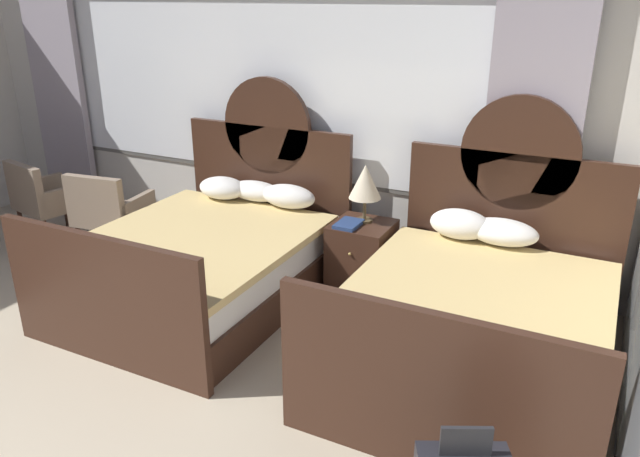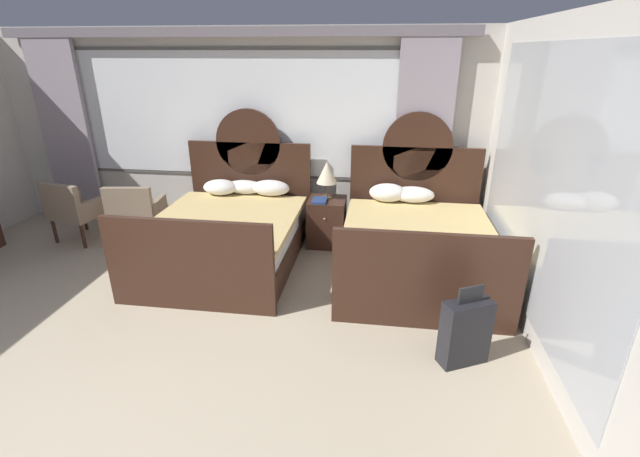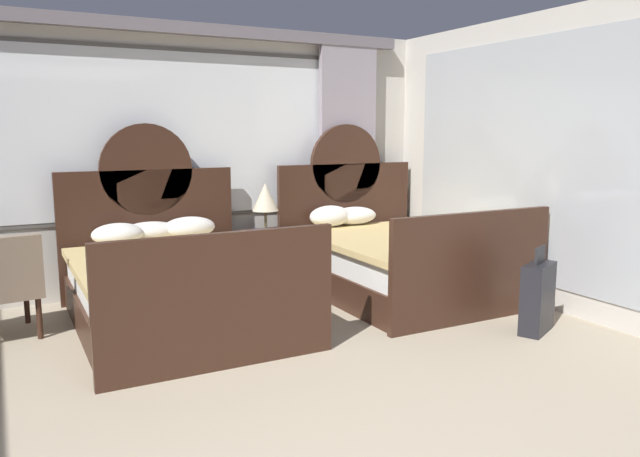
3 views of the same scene
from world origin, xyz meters
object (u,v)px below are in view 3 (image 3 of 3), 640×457
Objects in this scene: bed_near_mirror at (396,258)px; nightstand_between_beds at (269,261)px; book_on_nightstand at (265,232)px; table_lamp_on_nightstand at (265,198)px; suitcase_on_floor at (538,298)px; bed_near_window at (178,284)px.

bed_near_mirror is 3.55× the size of nightstand_between_beds.
bed_near_mirror is 8.48× the size of book_on_nightstand.
bed_near_mirror is 4.54× the size of table_lamp_on_nightstand.
suitcase_on_floor is (1.42, -2.28, -0.67)m from table_lamp_on_nightstand.
bed_near_window is 1.29m from nightstand_between_beds.
book_on_nightstand is at bearing 125.11° from suitcase_on_floor.
nightstand_between_beds is 1.28× the size of table_lamp_on_nightstand.
bed_near_mirror is at bearing 100.84° from suitcase_on_floor.
suitcase_on_floor is (1.50, -2.13, -0.35)m from book_on_nightstand.
table_lamp_on_nightstand is (-0.01, 0.06, 0.65)m from nightstand_between_beds.
bed_near_mirror is 1.61m from suitcase_on_floor.
nightstand_between_beds is 0.65m from table_lamp_on_nightstand.
bed_near_window reaches higher than table_lamp_on_nightstand.
bed_near_window is 2.99m from suitcase_on_floor.
bed_near_window is 8.48× the size of book_on_nightstand.
nightstand_between_beds is at bearing 149.73° from bed_near_mirror.
bed_near_mirror reaches higher than table_lamp_on_nightstand.
nightstand_between_beds is 0.35m from book_on_nightstand.
suitcase_on_floor is (0.30, -1.58, -0.06)m from bed_near_mirror.
table_lamp_on_nightstand reaches higher than book_on_nightstand.
nightstand_between_beds is at bearing -80.76° from table_lamp_on_nightstand.
book_on_nightstand is (1.04, 0.55, 0.28)m from bed_near_window.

